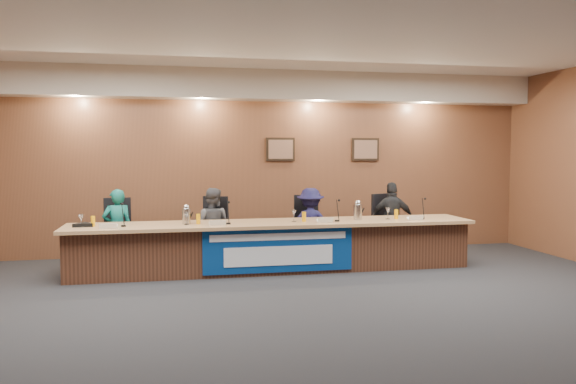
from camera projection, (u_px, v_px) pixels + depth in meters
name	position (u px, v px, depth m)	size (l,w,h in m)	color
floor	(312.00, 315.00, 6.22)	(10.00, 10.00, 0.00)	black
ceiling	(313.00, 21.00, 5.99)	(10.00, 8.00, 0.04)	silver
wall_back	(258.00, 163.00, 10.02)	(10.00, 0.04, 3.20)	brown
soffit	(260.00, 85.00, 9.68)	(10.00, 0.50, 0.50)	beige
dais_body	(274.00, 247.00, 8.54)	(6.00, 0.80, 0.70)	#472719
dais_top	(274.00, 223.00, 8.47)	(6.10, 0.95, 0.05)	#AA7E52
banner	(279.00, 250.00, 8.14)	(2.20, 0.02, 0.65)	navy
banner_text_upper	(279.00, 237.00, 8.11)	(2.00, 0.01, 0.10)	silver
banner_text_lower	(279.00, 256.00, 8.13)	(1.60, 0.01, 0.28)	silver
wall_photo_left	(280.00, 149.00, 10.05)	(0.52, 0.04, 0.42)	black
wall_photo_right	(365.00, 149.00, 10.37)	(0.52, 0.04, 0.42)	black
panelist_a	(117.00, 229.00, 8.68)	(0.45, 0.30, 1.23)	#105D56
panelist_b	(212.00, 226.00, 8.96)	(0.60, 0.47, 1.23)	#45464A
panelist_c	(310.00, 224.00, 9.29)	(0.78, 0.45, 1.21)	#131238
panelist_d	(392.00, 220.00, 9.57)	(0.76, 0.31, 1.29)	black
office_chair_a	(118.00, 237.00, 8.78)	(0.48, 0.48, 0.08)	black
office_chair_b	(212.00, 234.00, 9.07)	(0.48, 0.48, 0.08)	black
office_chair_c	(309.00, 231.00, 9.39)	(0.48, 0.48, 0.08)	black
office_chair_d	(390.00, 229.00, 9.68)	(0.48, 0.48, 0.08)	black
nameplate_a	(108.00, 225.00, 7.71)	(0.24, 0.06, 0.09)	white
microphone_a	(123.00, 226.00, 7.93)	(0.07, 0.07, 0.02)	black
juice_glass_a	(93.00, 221.00, 7.93)	(0.06, 0.06, 0.15)	#FFA809
water_glass_a	(81.00, 221.00, 7.85)	(0.08, 0.08, 0.18)	silver
nameplate_b	(218.00, 222.00, 8.04)	(0.24, 0.06, 0.09)	white
microphone_b	(228.00, 223.00, 8.20)	(0.07, 0.07, 0.02)	black
juice_glass_b	(198.00, 219.00, 8.21)	(0.06, 0.06, 0.15)	#FFA809
water_glass_b	(186.00, 219.00, 8.11)	(0.08, 0.08, 0.18)	silver
nameplate_c	(325.00, 220.00, 8.36)	(0.24, 0.06, 0.09)	white
microphone_c	(337.00, 221.00, 8.53)	(0.07, 0.07, 0.02)	black
juice_glass_c	(304.00, 217.00, 8.49)	(0.06, 0.06, 0.15)	#FFA809
water_glass_c	(294.00, 216.00, 8.46)	(0.08, 0.08, 0.18)	silver
nameplate_d	(416.00, 218.00, 8.63)	(0.24, 0.06, 0.09)	white
microphone_d	(422.00, 218.00, 8.81)	(0.07, 0.07, 0.02)	black
juice_glass_d	(396.00, 214.00, 8.83)	(0.06, 0.06, 0.15)	#FFA809
water_glass_d	(388.00, 214.00, 8.77)	(0.08, 0.08, 0.18)	silver
carafe_left	(186.00, 216.00, 8.19)	(0.12, 0.12, 0.23)	silver
carafe_right	(358.00, 212.00, 8.71)	(0.13, 0.13, 0.24)	silver
speakerphone	(83.00, 225.00, 7.93)	(0.32, 0.32, 0.05)	black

